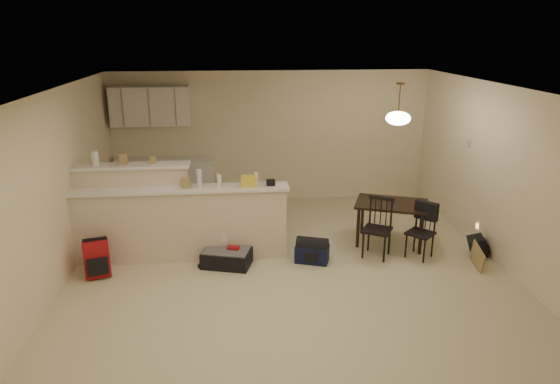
{
  "coord_description": "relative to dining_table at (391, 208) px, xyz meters",
  "views": [
    {
      "loc": [
        -0.73,
        -5.89,
        3.2
      ],
      "look_at": [
        -0.1,
        0.7,
        1.05
      ],
      "focal_mm": 32.0,
      "sensor_mm": 36.0,
      "label": 1
    }
  ],
  "objects": [
    {
      "name": "room",
      "position": [
        -1.68,
        -1.16,
        0.66
      ],
      "size": [
        7.0,
        7.02,
        2.5
      ],
      "color": "beige",
      "rests_on": "ground"
    },
    {
      "name": "breakfast_bar",
      "position": [
        -3.43,
        -0.18,
        0.02
      ],
      "size": [
        3.08,
        0.58,
        1.39
      ],
      "color": "beige",
      "rests_on": "ground"
    },
    {
      "name": "upper_cabinets",
      "position": [
        -3.88,
        2.16,
        1.31
      ],
      "size": [
        1.4,
        0.34,
        0.7
      ],
      "primitive_type": "cube",
      "color": "white",
      "rests_on": "room"
    },
    {
      "name": "kitchen_counter",
      "position": [
        -3.68,
        2.03,
        -0.14
      ],
      "size": [
        1.8,
        0.6,
        0.9
      ],
      "primitive_type": "cube",
      "color": "white",
      "rests_on": "ground"
    },
    {
      "name": "thermostat",
      "position": [
        1.31,
        0.39,
        0.91
      ],
      "size": [
        0.02,
        0.12,
        0.12
      ],
      "primitive_type": "cube",
      "color": "beige",
      "rests_on": "room"
    },
    {
      "name": "jar",
      "position": [
        -4.34,
        -0.04,
        0.9
      ],
      "size": [
        0.1,
        0.1,
        0.2
      ],
      "primitive_type": "cylinder",
      "color": "silver",
      "rests_on": "breakfast_bar"
    },
    {
      "name": "cereal_box",
      "position": [
        -3.96,
        -0.04,
        0.88
      ],
      "size": [
        0.1,
        0.07,
        0.16
      ],
      "primitive_type": "cube",
      "color": "#9D8751",
      "rests_on": "breakfast_bar"
    },
    {
      "name": "small_box",
      "position": [
        -3.55,
        -0.04,
        0.86
      ],
      "size": [
        0.08,
        0.06,
        0.12
      ],
      "primitive_type": "cube",
      "color": "#9D8751",
      "rests_on": "breakfast_bar"
    },
    {
      "name": "bottle_a",
      "position": [
        -2.9,
        -0.26,
        0.63
      ],
      "size": [
        0.07,
        0.07,
        0.26
      ],
      "primitive_type": "cylinder",
      "color": "silver",
      "rests_on": "breakfast_bar"
    },
    {
      "name": "bottle_b",
      "position": [
        -2.62,
        -0.26,
        0.59
      ],
      "size": [
        0.06,
        0.06,
        0.18
      ],
      "primitive_type": "cylinder",
      "color": "silver",
      "rests_on": "breakfast_bar"
    },
    {
      "name": "bag_lump",
      "position": [
        -2.2,
        -0.26,
        0.57
      ],
      "size": [
        0.22,
        0.18,
        0.14
      ],
      "primitive_type": "cube",
      "color": "#9D8751",
      "rests_on": "breakfast_bar"
    },
    {
      "name": "pouch",
      "position": [
        -1.89,
        -0.26,
        0.54
      ],
      "size": [
        0.12,
        0.1,
        0.08
      ],
      "primitive_type": "cube",
      "color": "#9D8751",
      "rests_on": "breakfast_bar"
    },
    {
      "name": "extra_item_x",
      "position": [
        -2.1,
        -0.26,
        0.6
      ],
      "size": [
        0.06,
        0.06,
        0.2
      ],
      "primitive_type": "cylinder",
      "color": "silver",
      "rests_on": "breakfast_bar"
    },
    {
      "name": "extra_item_y",
      "position": [
        -3.09,
        -0.26,
        0.56
      ],
      "size": [
        0.12,
        0.1,
        0.13
      ],
      "primitive_type": "cube",
      "color": "#9D8751",
      "rests_on": "breakfast_bar"
    },
    {
      "name": "dining_table",
      "position": [
        0.0,
        0.0,
        0.0
      ],
      "size": [
        1.26,
        1.06,
        0.67
      ],
      "rotation": [
        0.0,
        0.0,
        -0.37
      ],
      "color": "black",
      "rests_on": "ground"
    },
    {
      "name": "pendant_lamp",
      "position": [
        -0.0,
        -0.0,
        1.4
      ],
      "size": [
        0.36,
        0.36,
        0.62
      ],
      "color": "brown",
      "rests_on": "room"
    },
    {
      "name": "dining_chair_near",
      "position": [
        -0.35,
        -0.45,
        -0.15
      ],
      "size": [
        0.52,
        0.52,
        0.89
      ],
      "primitive_type": null,
      "rotation": [
        0.0,
        0.0,
        -0.53
      ],
      "color": "black",
      "rests_on": "ground"
    },
    {
      "name": "dining_chair_far",
      "position": [
        0.28,
        -0.54,
        -0.19
      ],
      "size": [
        0.49,
        0.49,
        0.81
      ],
      "primitive_type": null,
      "rotation": [
        0.0,
        0.0,
        -0.81
      ],
      "color": "black",
      "rests_on": "ground"
    },
    {
      "name": "suitcase",
      "position": [
        -2.55,
        -0.55,
        -0.48
      ],
      "size": [
        0.76,
        0.6,
        0.23
      ],
      "primitive_type": "cube",
      "rotation": [
        0.0,
        0.0,
        -0.28
      ],
      "color": "black",
      "rests_on": "ground"
    },
    {
      "name": "red_backpack",
      "position": [
        -4.3,
        -0.69,
        -0.34
      ],
      "size": [
        0.38,
        0.29,
        0.5
      ],
      "primitive_type": "cube",
      "rotation": [
        0.0,
        0.0,
        0.27
      ],
      "color": "#AD131A",
      "rests_on": "ground"
    },
    {
      "name": "navy_duffel",
      "position": [
        -1.32,
        -0.55,
        -0.46
      ],
      "size": [
        0.53,
        0.4,
        0.26
      ],
      "primitive_type": "cube",
      "rotation": [
        0.0,
        0.0,
        -0.33
      ],
      "color": "#101533",
      "rests_on": "ground"
    },
    {
      "name": "black_daypack",
      "position": [
        1.17,
        -0.55,
        -0.45
      ],
      "size": [
        0.3,
        0.36,
        0.27
      ],
      "primitive_type": "cube",
      "rotation": [
        0.0,
        0.0,
        1.29
      ],
      "color": "black",
      "rests_on": "ground"
    },
    {
      "name": "cardboard_sheet",
      "position": [
        0.97,
        -0.97,
        -0.43
      ],
      "size": [
        0.06,
        0.43,
        0.32
      ],
      "primitive_type": "cube",
      "rotation": [
        0.0,
        0.0,
        1.48
      ],
      "color": "#9D8751",
      "rests_on": "ground"
    }
  ]
}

